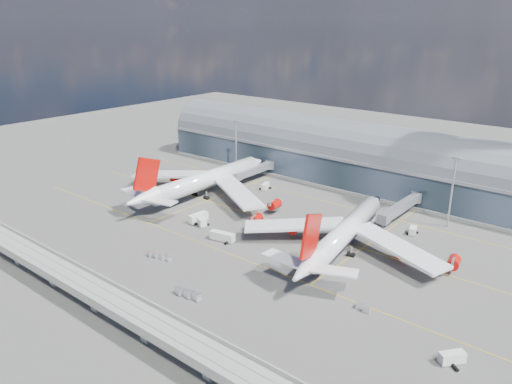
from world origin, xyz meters
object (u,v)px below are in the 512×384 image
Objects in this scene: service_truck_1 at (201,222)px; floodlight_mast_left at (236,146)px; service_truck_0 at (198,218)px; cargo_train_2 at (363,308)px; service_truck_3 at (452,358)px; airliner_left at (203,181)px; floodlight_mast_right at (452,191)px; cargo_train_1 at (188,294)px; service_truck_5 at (265,186)px; airliner_right at (344,234)px; service_truck_2 at (222,237)px; cargo_train_0 at (159,256)px; service_truck_4 at (413,231)px.

floodlight_mast_left is at bearing 56.08° from service_truck_1.
service_truck_0 is 1.79× the size of cargo_train_2.
service_truck_3 is at bearing -115.77° from cargo_train_2.
airliner_left is 17.50× the size of cargo_train_2.
floodlight_mast_right is 98.90m from cargo_train_1.
floodlight_mast_right is at bearing -13.59° from service_truck_5.
airliner_right is at bearing -177.31° from service_truck_3.
airliner_left is at bearing -72.62° from floodlight_mast_left.
service_truck_0 is (-52.88, -12.37, -4.30)m from airliner_right.
service_truck_2 is at bearing 70.69° from cargo_train_2.
floodlight_mast_right reaches higher than cargo_train_1.
service_truck_0 is 0.86× the size of cargo_train_0.
service_truck_0 reaches higher than cargo_train_0.
service_truck_0 reaches higher than service_truck_1.
floodlight_mast_left is 4.30× the size of service_truck_5.
airliner_right reaches higher than service_truck_2.
cargo_train_0 is (-41.13, -40.59, -5.17)m from airliner_right.
cargo_train_1 is 1.95× the size of cargo_train_2.
airliner_right is at bearing -49.48° from service_truck_5.
service_truck_0 is 1.33× the size of service_truck_5.
service_truck_2 is 0.96× the size of cargo_train_0.
service_truck_5 is (-3.74, 44.06, -0.28)m from service_truck_0.
floodlight_mast_left reaches higher than cargo_train_0.
floodlight_mast_left is 1.00× the size of floodlight_mast_right.
service_truck_1 is 1.25× the size of cargo_train_2.
cargo_train_1 is (-17.73, -50.54, -4.97)m from airliner_right.
service_truck_5 is at bearing 161.52° from service_truck_4.
service_truck_1 is 27.83m from cargo_train_0.
floodlight_mast_left is at bearing 180.00° from floodlight_mast_right.
floodlight_mast_right is at bearing 55.41° from airliner_right.
airliner_right reaches higher than service_truck_4.
floodlight_mast_left is 111.69m from cargo_train_1.
service_truck_3 is (45.77, -33.23, -4.57)m from airliner_right.
service_truck_5 reaches higher than cargo_train_0.
cargo_train_1 is (63.47, -91.03, -12.64)m from floodlight_mast_left.
service_truck_0 is 44.22m from service_truck_5.
service_truck_4 is at bearing -30.56° from service_truck_1.
floodlight_mast_right is 79.44m from service_truck_3.
floodlight_mast_left is 2.78× the size of cargo_train_0.
service_truck_0 is 1.63× the size of service_truck_4.
service_truck_1 reaches higher than cargo_train_1.
service_truck_1 is (-68.34, -54.56, -12.15)m from floodlight_mast_right.
airliner_left reaches higher than service_truck_0.
service_truck_0 is 0.89× the size of service_truck_2.
floodlight_mast_right reaches higher than service_truck_2.
floodlight_mast_right is at bearing 0.00° from floodlight_mast_left.
service_truck_5 reaches higher than service_truck_4.
cargo_train_0 is at bearing -126.47° from floodlight_mast_right.
floodlight_mast_left is 3.24× the size of service_truck_0.
airliner_left reaches higher than service_truck_4.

